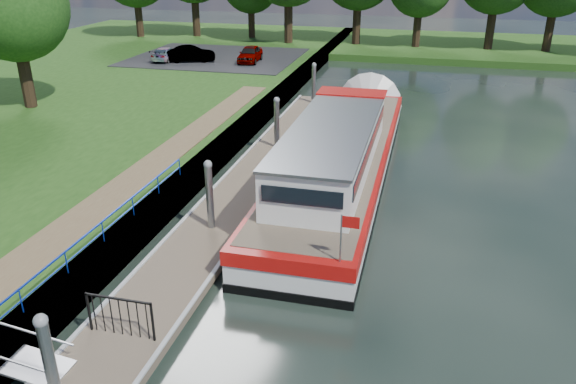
% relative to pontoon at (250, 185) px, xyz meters
% --- Properties ---
extents(bank_edge, '(1.10, 90.00, 0.78)m').
position_rel_pontoon_xyz_m(bank_edge, '(-2.55, 2.00, 0.20)').
color(bank_edge, '#473D2D').
rests_on(bank_edge, ground).
extents(far_bank, '(60.00, 18.00, 0.60)m').
position_rel_pontoon_xyz_m(far_bank, '(12.00, 39.00, 0.12)').
color(far_bank, '#1E4212').
rests_on(far_bank, ground).
extents(footpath, '(1.60, 40.00, 0.05)m').
position_rel_pontoon_xyz_m(footpath, '(-4.40, -5.00, 0.62)').
color(footpath, brown).
rests_on(footpath, riverbank).
extents(carpark, '(14.00, 12.00, 0.06)m').
position_rel_pontoon_xyz_m(carpark, '(-11.00, 25.00, 0.62)').
color(carpark, black).
rests_on(carpark, riverbank).
extents(blue_fence, '(0.04, 18.04, 0.72)m').
position_rel_pontoon_xyz_m(blue_fence, '(-2.75, -10.00, 1.13)').
color(blue_fence, '#0C2DBF').
rests_on(blue_fence, riverbank).
extents(pontoon, '(2.50, 30.00, 0.56)m').
position_rel_pontoon_xyz_m(pontoon, '(0.00, 0.00, 0.00)').
color(pontoon, brown).
rests_on(pontoon, ground).
extents(mooring_piles, '(0.30, 27.30, 3.55)m').
position_rel_pontoon_xyz_m(mooring_piles, '(0.00, 0.00, 1.10)').
color(mooring_piles, gray).
rests_on(mooring_piles, ground).
extents(gangway, '(2.58, 1.00, 0.92)m').
position_rel_pontoon_xyz_m(gangway, '(-1.85, -12.50, 0.44)').
color(gangway, '#A5A8AD').
rests_on(gangway, ground).
extents(gate_panel, '(1.85, 0.05, 1.15)m').
position_rel_pontoon_xyz_m(gate_panel, '(-0.00, -10.80, 0.97)').
color(gate_panel, black).
rests_on(gate_panel, ground).
extents(barge, '(4.36, 21.15, 4.78)m').
position_rel_pontoon_xyz_m(barge, '(3.60, 2.64, 0.90)').
color(barge, black).
rests_on(barge, ground).
extents(car_a, '(1.82, 3.94, 1.31)m').
position_rel_pontoon_xyz_m(car_a, '(-7.42, 23.46, 1.31)').
color(car_a, '#999999').
rests_on(car_a, carpark).
extents(car_b, '(4.12, 2.57, 1.28)m').
position_rel_pontoon_xyz_m(car_b, '(-12.18, 22.41, 1.29)').
color(car_b, '#999999').
rests_on(car_b, carpark).
extents(car_c, '(1.63, 3.76, 1.08)m').
position_rel_pontoon_xyz_m(car_c, '(-14.44, 22.40, 1.19)').
color(car_c, '#999999').
rests_on(car_c, carpark).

